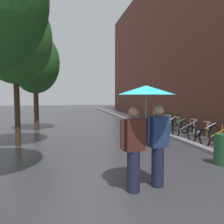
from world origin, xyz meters
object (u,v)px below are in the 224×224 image
object	(u,v)px
parked_bicycle_2	(186,129)
parked_bicycle_3	(175,126)
parked_bicycle_0	(217,137)
street_tree_2	(35,63)
parked_bicycle_4	(167,124)
parked_bicycle_1	(203,133)
couple_under_umbrella	(146,120)
street_tree_1	(15,38)
parked_bicycle_5	(161,122)
litter_bin	(222,149)

from	to	relation	value
parked_bicycle_2	parked_bicycle_3	bearing A→B (deg)	90.30
parked_bicycle_0	street_tree_2	bearing A→B (deg)	141.39
parked_bicycle_2	parked_bicycle_4	bearing A→B (deg)	89.35
parked_bicycle_3	parked_bicycle_1	bearing A→B (deg)	-83.57
street_tree_2	parked_bicycle_3	xyz separation A→B (m)	(6.83, -2.78, -3.28)
street_tree_2	couple_under_umbrella	bearing A→B (deg)	-70.14
street_tree_1	parked_bicycle_0	world-z (taller)	street_tree_1
street_tree_1	parked_bicycle_5	world-z (taller)	street_tree_1
parked_bicycle_5	couple_under_umbrella	xyz separation A→B (m)	(-3.89, -7.56, 1.03)
parked_bicycle_2	litter_bin	bearing A→B (deg)	-107.17
parked_bicycle_3	litter_bin	distance (m)	4.81
parked_bicycle_5	parked_bicycle_4	bearing A→B (deg)	-95.25
parked_bicycle_2	parked_bicycle_1	bearing A→B (deg)	-77.76
parked_bicycle_4	parked_bicycle_1	bearing A→B (deg)	-86.23
couple_under_umbrella	litter_bin	distance (m)	2.98
parked_bicycle_1	parked_bicycle_3	bearing A→B (deg)	96.43
street_tree_1	parked_bicycle_2	size ratio (longest dim) A/B	5.14
street_tree_2	litter_bin	xyz separation A→B (m)	(5.68, -7.45, -3.23)
street_tree_1	litter_bin	distance (m)	7.73
parked_bicycle_3	litter_bin	xyz separation A→B (m)	(-1.15, -4.67, 0.05)
parked_bicycle_1	parked_bicycle_4	distance (m)	2.86
couple_under_umbrella	parked_bicycle_4	bearing A→B (deg)	60.13
street_tree_2	parked_bicycle_1	xyz separation A→B (m)	(7.05, -4.68, -3.28)
parked_bicycle_1	parked_bicycle_4	xyz separation A→B (m)	(-0.19, 2.85, 0.00)
parked_bicycle_3	couple_under_umbrella	xyz separation A→B (m)	(-3.78, -5.68, 1.03)
litter_bin	parked_bicycle_2	bearing A→B (deg)	72.83
street_tree_2	street_tree_1	bearing A→B (deg)	-93.25
street_tree_2	parked_bicycle_3	world-z (taller)	street_tree_2
street_tree_2	couple_under_umbrella	size ratio (longest dim) A/B	2.54
street_tree_1	street_tree_2	size ratio (longest dim) A/B	1.06
parked_bicycle_3	couple_under_umbrella	distance (m)	6.90
parked_bicycle_2	parked_bicycle_4	xyz separation A→B (m)	(0.02, 1.89, 0.00)
street_tree_2	parked_bicycle_5	size ratio (longest dim) A/B	4.84
parked_bicycle_2	street_tree_1	bearing A→B (deg)	-178.24
street_tree_1	street_tree_2	distance (m)	3.95
street_tree_1	parked_bicycle_1	bearing A→B (deg)	-5.88
street_tree_1	parked_bicycle_0	xyz separation A→B (m)	(7.21, -1.65, -3.59)
parked_bicycle_0	parked_bicycle_2	size ratio (longest dim) A/B	1.01
street_tree_1	parked_bicycle_0	distance (m)	8.22
parked_bicycle_1	couple_under_umbrella	world-z (taller)	couple_under_umbrella
parked_bicycle_3	couple_under_umbrella	bearing A→B (deg)	-123.66
parked_bicycle_3	parked_bicycle_5	world-z (taller)	same
parked_bicycle_0	parked_bicycle_5	xyz separation A→B (m)	(-0.04, 4.69, 0.00)
street_tree_2	parked_bicycle_5	distance (m)	7.73
parked_bicycle_0	parked_bicycle_5	bearing A→B (deg)	90.55
street_tree_1	parked_bicycle_4	size ratio (longest dim) A/B	5.02
parked_bicycle_4	parked_bicycle_0	bearing A→B (deg)	-88.00
parked_bicycle_5	couple_under_umbrella	distance (m)	8.57
parked_bicycle_2	litter_bin	xyz separation A→B (m)	(-1.15, -3.74, 0.05)
parked_bicycle_0	parked_bicycle_2	xyz separation A→B (m)	(-0.15, 1.87, 0.00)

